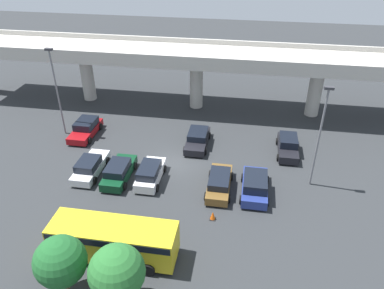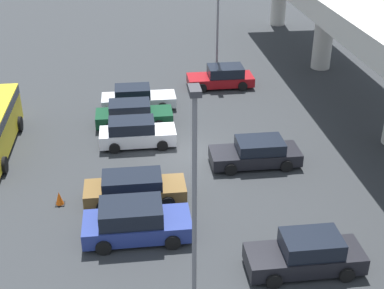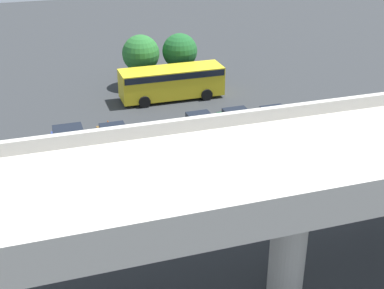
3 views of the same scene
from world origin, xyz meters
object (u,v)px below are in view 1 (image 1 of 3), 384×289
(parked_car_4, at_px, (198,139))
(parked_car_7, at_px, (288,146))
(parked_car_0, at_px, (86,129))
(traffic_cone, at_px, (213,216))
(parked_car_3, at_px, (150,173))
(tree_front_left, at_px, (60,262))
(parked_car_6, at_px, (255,185))
(parked_car_2, at_px, (119,171))
(lamp_post_near_aisle, at_px, (56,87))
(parked_car_1, at_px, (90,166))
(lamp_post_mid_lot, at_px, (320,131))
(tree_front_centre, at_px, (117,272))
(parked_car_5, at_px, (219,182))
(shuttle_bus, at_px, (114,238))

(parked_car_4, distance_m, parked_car_7, 8.53)
(parked_car_0, distance_m, traffic_cone, 17.47)
(parked_car_3, xyz_separation_m, tree_front_left, (-1.89, -11.59, 2.06))
(parked_car_6, relative_size, tree_front_left, 1.08)
(parked_car_2, height_order, lamp_post_near_aisle, lamp_post_near_aisle)
(parked_car_1, xyz_separation_m, parked_car_7, (16.93, 6.16, 0.05))
(lamp_post_mid_lot, distance_m, tree_front_centre, 18.04)
(parked_car_5, height_order, tree_front_centre, tree_front_centre)
(lamp_post_near_aisle, distance_m, lamp_post_mid_lot, 24.35)
(parked_car_6, height_order, tree_front_centre, tree_front_centre)
(parked_car_3, distance_m, parked_car_7, 13.21)
(parked_car_3, bearing_deg, lamp_post_near_aisle, 58.96)
(tree_front_centre, distance_m, traffic_cone, 9.39)
(parked_car_0, height_order, parked_car_4, parked_car_0)
(parked_car_4, xyz_separation_m, lamp_post_mid_lot, (10.14, -4.64, 4.35))
(parked_car_3, height_order, shuttle_bus, shuttle_bus)
(shuttle_bus, distance_m, tree_front_left, 4.01)
(parked_car_0, relative_size, parked_car_6, 1.02)
(parked_car_1, relative_size, parked_car_2, 1.03)
(parked_car_1, distance_m, parked_car_5, 11.20)
(parked_car_0, height_order, parked_car_1, parked_car_0)
(parked_car_5, bearing_deg, traffic_cone, 178.28)
(parked_car_7, bearing_deg, parked_car_6, -23.60)
(parked_car_6, bearing_deg, lamp_post_near_aisle, 70.85)
(parked_car_1, xyz_separation_m, parked_car_2, (2.68, -0.34, 0.04))
(parked_car_7, distance_m, tree_front_left, 22.55)
(parked_car_6, xyz_separation_m, lamp_post_near_aisle, (-19.35, 6.72, 4.32))
(lamp_post_mid_lot, bearing_deg, traffic_cone, -143.53)
(parked_car_3, height_order, parked_car_7, parked_car_7)
(parked_car_7, relative_size, traffic_cone, 6.65)
(lamp_post_near_aisle, bearing_deg, lamp_post_mid_lot, -11.20)
(parked_car_7, relative_size, shuttle_bus, 0.57)
(parked_car_5, bearing_deg, parked_car_2, 89.07)
(parked_car_2, relative_size, shuttle_bus, 0.58)
(parked_car_7, height_order, tree_front_centre, tree_front_centre)
(parked_car_6, distance_m, tree_front_centre, 13.74)
(parked_car_7, bearing_deg, parked_car_5, -40.89)
(parked_car_4, distance_m, lamp_post_mid_lot, 11.97)
(shuttle_bus, bearing_deg, parked_car_3, 88.78)
(parked_car_1, bearing_deg, parked_car_3, -92.40)
(tree_front_left, bearing_deg, parked_car_6, 47.01)
(parked_car_5, distance_m, tree_front_centre, 12.53)
(parked_car_1, height_order, parked_car_2, parked_car_2)
(parked_car_4, bearing_deg, parked_car_6, 40.28)
(parked_car_2, xyz_separation_m, traffic_cone, (8.40, -3.70, -0.39))
(lamp_post_mid_lot, relative_size, tree_front_centre, 1.98)
(parked_car_3, xyz_separation_m, parked_car_4, (3.04, 6.34, -0.07))
(tree_front_left, bearing_deg, parked_car_7, 53.19)
(lamp_post_mid_lot, bearing_deg, parked_car_3, -172.62)
(parked_car_6, xyz_separation_m, lamp_post_mid_lot, (4.53, 1.99, 4.23))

